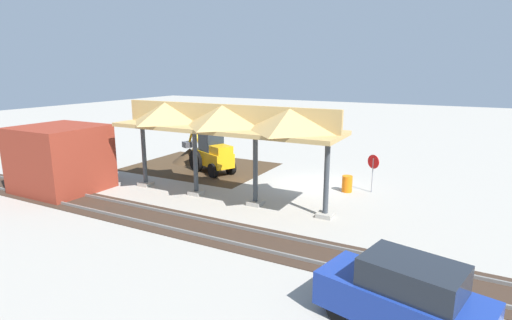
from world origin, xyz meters
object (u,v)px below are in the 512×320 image
Objects in this scene: stop_sign at (373,166)px; brick_utility_building at (61,158)px; backhoe at (212,153)px; traffic_barrel at (347,184)px; distant_parked_car at (404,296)px.

brick_utility_building is (15.28, 7.58, 0.29)m from stop_sign.
backhoe is (10.19, 0.43, -0.23)m from stop_sign.
backhoe is 8.79m from brick_utility_building.
stop_sign reaches higher than traffic_barrel.
stop_sign is at bearing -74.30° from distant_parked_car.
stop_sign is at bearing -155.52° from traffic_barrel.
brick_utility_building is (5.09, 7.15, 0.52)m from backhoe.
backhoe is 1.22× the size of brick_utility_building.
distant_parked_car is at bearing 105.70° from stop_sign.
stop_sign is 12.15m from distant_parked_car.
traffic_barrel is (4.50, -11.13, -0.53)m from distant_parked_car.
stop_sign is 0.41× the size of backhoe.
stop_sign is 0.50× the size of brick_utility_building.
brick_utility_building is 0.94× the size of distant_parked_car.
backhoe is 1.15× the size of distant_parked_car.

